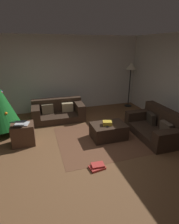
% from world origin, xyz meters
% --- Properties ---
extents(ground_plane, '(6.40, 6.40, 0.00)m').
position_xyz_m(ground_plane, '(0.00, 0.00, 0.00)').
color(ground_plane, brown).
extents(rear_partition, '(6.40, 0.12, 2.60)m').
position_xyz_m(rear_partition, '(0.00, 3.14, 1.30)').
color(rear_partition, beige).
rests_on(rear_partition, ground_plane).
extents(couch_left, '(1.62, 0.90, 0.63)m').
position_xyz_m(couch_left, '(-0.08, 2.24, 0.26)').
color(couch_left, '#332319').
rests_on(couch_left, ground_plane).
extents(couch_right, '(0.93, 1.59, 0.72)m').
position_xyz_m(couch_right, '(2.25, 0.31, 0.27)').
color(couch_right, '#332319').
rests_on(couch_right, ground_plane).
extents(ottoman, '(0.87, 0.59, 0.39)m').
position_xyz_m(ottoman, '(0.98, 0.58, 0.19)').
color(ottoman, '#332319').
rests_on(ottoman, ground_plane).
extents(gift_box, '(0.26, 0.23, 0.10)m').
position_xyz_m(gift_box, '(0.93, 0.55, 0.43)').
color(gift_box, gold).
rests_on(gift_box, ottoman).
extents(tv_remote, '(0.10, 0.17, 0.02)m').
position_xyz_m(tv_remote, '(0.91, 0.49, 0.40)').
color(tv_remote, black).
rests_on(tv_remote, ottoman).
extents(side_table, '(0.52, 0.44, 0.52)m').
position_xyz_m(side_table, '(-1.10, 0.92, 0.26)').
color(side_table, '#4C3323').
rests_on(side_table, ground_plane).
extents(laptop, '(0.40, 0.47, 0.18)m').
position_xyz_m(laptop, '(-1.11, 0.86, 0.58)').
color(laptop, silver).
rests_on(laptop, side_table).
extents(book_stack, '(0.32, 0.24, 0.08)m').
position_xyz_m(book_stack, '(0.30, -0.48, 0.04)').
color(book_stack, '#B7332D').
rests_on(book_stack, ground_plane).
extents(corner_lamp, '(0.36, 0.36, 1.67)m').
position_xyz_m(corner_lamp, '(2.74, 2.71, 1.42)').
color(corner_lamp, black).
rests_on(corner_lamp, ground_plane).
extents(area_rug, '(2.60, 2.00, 0.01)m').
position_xyz_m(area_rug, '(0.98, 0.58, 0.00)').
color(area_rug, brown).
rests_on(area_rug, ground_plane).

